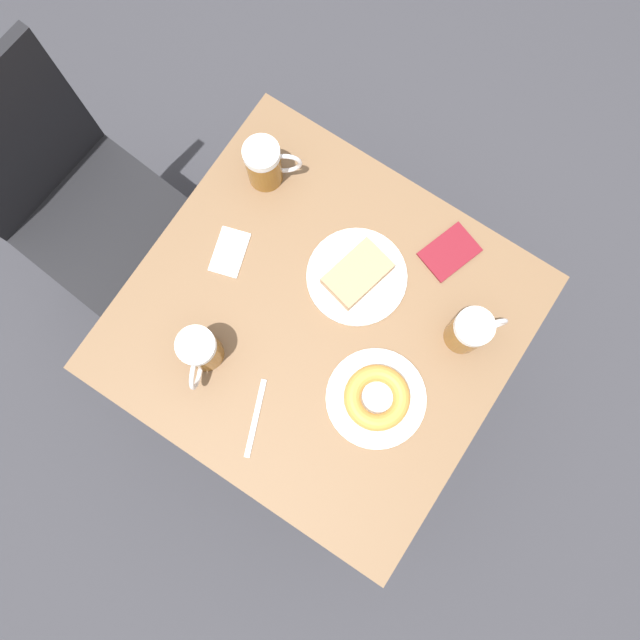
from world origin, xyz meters
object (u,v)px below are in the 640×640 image
(chair, at_px, (61,188))
(beer_mug_center, at_px, (470,331))
(beer_mug_left, at_px, (265,164))
(fork, at_px, (256,418))
(passport_near_edge, at_px, (450,252))
(plate_with_cake, at_px, (357,275))
(napkin_folded, at_px, (230,252))
(beer_mug_right, at_px, (200,351))
(plate_with_donut, at_px, (377,398))

(chair, distance_m, beer_mug_center, 1.10)
(beer_mug_left, bearing_deg, fork, -148.44)
(passport_near_edge, bearing_deg, plate_with_cake, 138.60)
(chair, height_order, napkin_folded, chair)
(fork, bearing_deg, napkin_folded, 43.33)
(beer_mug_right, bearing_deg, beer_mug_left, 16.25)
(beer_mug_left, xyz_separation_m, beer_mug_right, (-0.43, -0.12, 0.00))
(plate_with_donut, xyz_separation_m, passport_near_edge, (0.38, 0.04, -0.02))
(beer_mug_left, bearing_deg, passport_near_edge, -80.66)
(plate_with_cake, height_order, fork, plate_with_cake)
(chair, height_order, beer_mug_right, chair)
(beer_mug_center, xyz_separation_m, napkin_folded, (-0.13, 0.55, -0.06))
(plate_with_cake, xyz_separation_m, fork, (-0.39, 0.01, -0.01))
(plate_with_cake, relative_size, napkin_folded, 1.83)
(chair, bearing_deg, passport_near_edge, -64.79)
(plate_with_cake, distance_m, beer_mug_center, 0.28)
(chair, xyz_separation_m, beer_mug_left, (0.27, -0.48, 0.22))
(passport_near_edge, bearing_deg, beer_mug_center, -140.08)
(chair, xyz_separation_m, passport_near_edge, (0.35, -0.94, 0.16))
(chair, height_order, beer_mug_left, chair)
(chair, distance_m, fork, 0.82)
(napkin_folded, bearing_deg, beer_mug_left, 9.14)
(napkin_folded, height_order, passport_near_edge, passport_near_edge)
(chair, distance_m, plate_with_cake, 0.83)
(chair, bearing_deg, beer_mug_center, -74.63)
(napkin_folded, xyz_separation_m, fork, (-0.28, -0.26, -0.00))
(passport_near_edge, bearing_deg, plate_with_donut, -174.38)
(chair, relative_size, napkin_folded, 7.32)
(chair, bearing_deg, beer_mug_right, -99.41)
(fork, bearing_deg, plate_with_cake, -1.96)
(beer_mug_center, bearing_deg, plate_with_cake, 93.44)
(plate_with_donut, bearing_deg, plate_with_cake, 41.36)
(plate_with_cake, height_order, beer_mug_center, beer_mug_center)
(plate_with_donut, height_order, beer_mug_center, beer_mug_center)
(beer_mug_center, bearing_deg, fork, 144.81)
(chair, height_order, plate_with_donut, chair)
(beer_mug_left, xyz_separation_m, napkin_folded, (-0.20, -0.03, -0.06))
(plate_with_donut, distance_m, beer_mug_left, 0.58)
(chair, height_order, plate_with_cake, chair)
(napkin_folded, bearing_deg, plate_with_donut, -102.06)
(beer_mug_center, relative_size, passport_near_edge, 0.89)
(beer_mug_center, xyz_separation_m, beer_mug_right, (-0.35, 0.46, 0.00))
(plate_with_cake, xyz_separation_m, plate_with_donut, (-0.21, -0.18, 0.00))
(plate_with_cake, xyz_separation_m, beer_mug_left, (0.09, 0.31, 0.05))
(beer_mug_right, xyz_separation_m, napkin_folded, (0.22, 0.09, -0.06))
(plate_with_donut, relative_size, beer_mug_center, 1.68)
(chair, xyz_separation_m, plate_with_cake, (0.18, -0.79, 0.17))
(plate_with_cake, bearing_deg, plate_with_donut, -138.64)
(plate_with_donut, height_order, beer_mug_left, beer_mug_left)
(napkin_folded, bearing_deg, plate_with_cake, -68.18)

